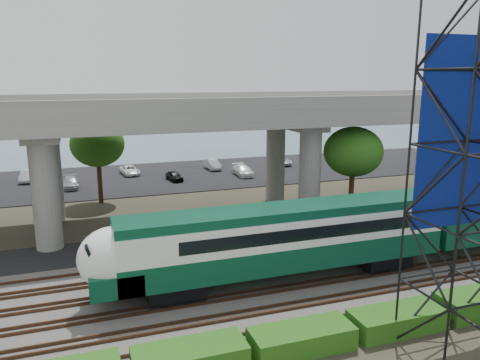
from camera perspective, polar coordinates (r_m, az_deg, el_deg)
name	(u,v)px	position (r m, az deg, el deg)	size (l,w,h in m)	color
ground	(247,308)	(25.11, 0.83, -15.35)	(140.00, 140.00, 0.00)	#474233
ballast_bed	(235,290)	(26.75, -0.67, -13.27)	(90.00, 12.00, 0.20)	slate
service_road	(197,241)	(34.31, -5.22, -7.46)	(90.00, 5.00, 0.08)	black
parking_lot	(149,177)	(56.60, -11.02, 0.36)	(90.00, 18.00, 0.08)	black
harbor_water	(129,150)	(78.11, -13.38, 3.54)	(140.00, 40.00, 0.03)	#496478
rail_tracks	(234,287)	(26.67, -0.68, -12.92)	(90.00, 9.52, 0.16)	#472D1E
commuter_train	(320,232)	(27.68, 9.74, -6.33)	(29.30, 3.06, 4.30)	black
overpass	(160,122)	(37.52, -9.71, 6.95)	(80.00, 12.00, 12.40)	#9E9B93
hedge_strip	(302,338)	(21.75, 7.56, -18.52)	(34.60, 1.80, 1.20)	#225413
trees	(120,157)	(37.64, -14.43, 2.69)	(40.94, 16.94, 7.69)	#382314
suv	(142,233)	(34.16, -11.83, -6.38)	(2.49, 5.40, 1.50)	black
parked_cars	(157,172)	(56.28, -10.14, 0.98)	(39.82, 9.28, 1.30)	silver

